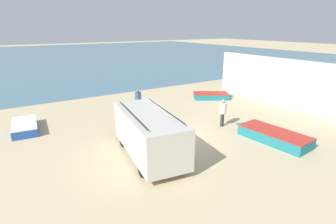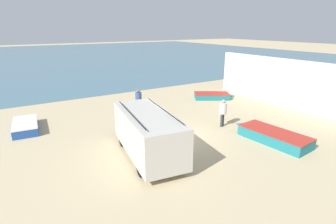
{
  "view_description": "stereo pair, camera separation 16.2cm",
  "coord_description": "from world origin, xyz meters",
  "px_view_note": "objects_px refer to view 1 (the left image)",
  "views": [
    {
      "loc": [
        -8.18,
        -11.7,
        6.23
      ],
      "look_at": [
        0.39,
        1.86,
        1.0
      ],
      "focal_mm": 28.0,
      "sensor_mm": 36.0,
      "label": 1
    },
    {
      "loc": [
        -8.04,
        -11.78,
        6.23
      ],
      "look_at": [
        0.39,
        1.86,
        1.0
      ],
      "focal_mm": 28.0,
      "sensor_mm": 36.0,
      "label": 2
    }
  ],
  "objects_px": {
    "fishing_rowboat_0": "(272,135)",
    "fishing_rowboat_2": "(25,126)",
    "parked_van": "(149,133)",
    "fisherman_1": "(223,110)",
    "fisherman_0": "(138,99)",
    "fishing_rowboat_1": "(212,96)"
  },
  "relations": [
    {
      "from": "fisherman_1",
      "to": "fisherman_0",
      "type": "bearing_deg",
      "value": -170.74
    },
    {
      "from": "fishing_rowboat_1",
      "to": "fisherman_0",
      "type": "xyz_separation_m",
      "value": [
        -7.47,
        -0.11,
        0.83
      ]
    },
    {
      "from": "fishing_rowboat_1",
      "to": "fisherman_0",
      "type": "distance_m",
      "value": 7.52
    },
    {
      "from": "fishing_rowboat_2",
      "to": "fisherman_0",
      "type": "height_order",
      "value": "fisherman_0"
    },
    {
      "from": "fishing_rowboat_0",
      "to": "fisherman_0",
      "type": "height_order",
      "value": "fisherman_0"
    },
    {
      "from": "parked_van",
      "to": "fisherman_1",
      "type": "distance_m",
      "value": 6.11
    },
    {
      "from": "fishing_rowboat_2",
      "to": "fisherman_1",
      "type": "xyz_separation_m",
      "value": [
        11.02,
        -6.15,
        0.82
      ]
    },
    {
      "from": "fishing_rowboat_2",
      "to": "fisherman_0",
      "type": "xyz_separation_m",
      "value": [
        7.69,
        -0.57,
        0.8
      ]
    },
    {
      "from": "parked_van",
      "to": "fishing_rowboat_2",
      "type": "relative_size",
      "value": 1.51
    },
    {
      "from": "parked_van",
      "to": "fishing_rowboat_2",
      "type": "height_order",
      "value": "parked_van"
    },
    {
      "from": "fishing_rowboat_2",
      "to": "fisherman_1",
      "type": "distance_m",
      "value": 12.65
    },
    {
      "from": "fishing_rowboat_1",
      "to": "fisherman_1",
      "type": "relative_size",
      "value": 2.04
    },
    {
      "from": "fishing_rowboat_0",
      "to": "fishing_rowboat_2",
      "type": "bearing_deg",
      "value": 46.78
    },
    {
      "from": "fisherman_0",
      "to": "fisherman_1",
      "type": "bearing_deg",
      "value": -24.52
    },
    {
      "from": "parked_van",
      "to": "fishing_rowboat_0",
      "type": "height_order",
      "value": "parked_van"
    },
    {
      "from": "parked_van",
      "to": "fisherman_0",
      "type": "relative_size",
      "value": 3.19
    },
    {
      "from": "fishing_rowboat_0",
      "to": "fishing_rowboat_1",
      "type": "xyz_separation_m",
      "value": [
        3.33,
        8.91,
        -0.06
      ]
    },
    {
      "from": "fishing_rowboat_1",
      "to": "fisherman_1",
      "type": "distance_m",
      "value": 7.09
    },
    {
      "from": "parked_van",
      "to": "fishing_rowboat_1",
      "type": "height_order",
      "value": "parked_van"
    },
    {
      "from": "fishing_rowboat_0",
      "to": "fishing_rowboat_1",
      "type": "height_order",
      "value": "fishing_rowboat_0"
    },
    {
      "from": "fishing_rowboat_0",
      "to": "fisherman_1",
      "type": "relative_size",
      "value": 2.63
    },
    {
      "from": "fishing_rowboat_1",
      "to": "fisherman_1",
      "type": "height_order",
      "value": "fisherman_1"
    }
  ]
}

